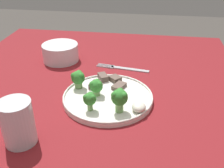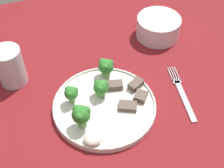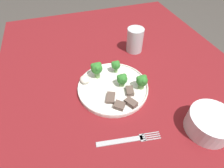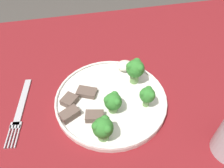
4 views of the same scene
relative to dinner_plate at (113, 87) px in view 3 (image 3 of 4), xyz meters
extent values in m
plane|color=#4C4742|center=(-0.05, 0.06, -0.79)|extent=(8.00, 8.00, 0.00)
cube|color=maroon|center=(-0.05, 0.06, -0.02)|extent=(1.31, 1.01, 0.03)
cylinder|color=brown|center=(-0.64, -0.38, -0.41)|extent=(0.06, 0.06, 0.75)
cylinder|color=brown|center=(-0.64, 0.51, -0.41)|extent=(0.06, 0.06, 0.75)
cylinder|color=white|center=(0.00, 0.00, 0.00)|extent=(0.27, 0.27, 0.01)
torus|color=white|center=(0.00, 0.00, 0.01)|extent=(0.27, 0.27, 0.01)
cube|color=#B2B2B7|center=(0.21, -0.05, -0.01)|extent=(0.04, 0.14, 0.00)
cube|color=#B2B2B7|center=(0.22, 0.02, -0.01)|extent=(0.03, 0.02, 0.00)
cube|color=#B2B2B7|center=(0.23, 0.05, -0.01)|extent=(0.01, 0.05, 0.00)
cube|color=#B2B2B7|center=(0.23, 0.05, -0.01)|extent=(0.01, 0.05, 0.00)
cube|color=#B2B2B7|center=(0.22, 0.05, -0.01)|extent=(0.01, 0.05, 0.00)
cube|color=#B2B2B7|center=(0.21, 0.05, -0.01)|extent=(0.01, 0.05, 0.00)
cylinder|color=silver|center=(0.25, 0.23, 0.02)|extent=(0.14, 0.14, 0.07)
cylinder|color=silver|center=(0.25, 0.23, 0.02)|extent=(0.11, 0.11, 0.05)
cylinder|color=silver|center=(-0.21, 0.17, 0.05)|extent=(0.08, 0.08, 0.11)
cylinder|color=silver|center=(-0.21, 0.17, 0.02)|extent=(0.06, 0.06, 0.06)
cylinder|color=#709E56|center=(-0.08, 0.04, 0.01)|extent=(0.01, 0.01, 0.02)
sphere|color=#337F2D|center=(-0.08, 0.04, 0.04)|extent=(0.04, 0.04, 0.04)
sphere|color=#337F2D|center=(-0.06, 0.04, 0.05)|extent=(0.02, 0.02, 0.02)
sphere|color=#337F2D|center=(-0.08, 0.05, 0.05)|extent=(0.02, 0.02, 0.02)
sphere|color=#337F2D|center=(-0.08, 0.03, 0.05)|extent=(0.02, 0.02, 0.02)
cylinder|color=#709E56|center=(0.00, 0.03, 0.01)|extent=(0.02, 0.02, 0.02)
sphere|color=#337F2D|center=(0.00, 0.03, 0.03)|extent=(0.04, 0.04, 0.04)
sphere|color=#337F2D|center=(0.01, 0.03, 0.04)|extent=(0.02, 0.02, 0.02)
sphere|color=#337F2D|center=(0.00, 0.05, 0.04)|extent=(0.02, 0.02, 0.02)
sphere|color=#337F2D|center=(0.00, 0.02, 0.04)|extent=(0.02, 0.02, 0.02)
cylinder|color=#709E56|center=(-0.07, -0.04, 0.02)|extent=(0.02, 0.02, 0.03)
sphere|color=#337F2D|center=(-0.07, -0.04, 0.05)|extent=(0.05, 0.05, 0.05)
sphere|color=#337F2D|center=(-0.06, -0.04, 0.06)|extent=(0.02, 0.02, 0.02)
sphere|color=#337F2D|center=(-0.08, -0.03, 0.06)|extent=(0.02, 0.02, 0.02)
sphere|color=#337F2D|center=(-0.08, -0.05, 0.06)|extent=(0.02, 0.02, 0.02)
cylinder|color=#709E56|center=(0.04, 0.10, 0.01)|extent=(0.02, 0.02, 0.02)
sphere|color=#337F2D|center=(0.04, 0.10, 0.04)|extent=(0.04, 0.04, 0.04)
sphere|color=#337F2D|center=(0.05, 0.10, 0.05)|extent=(0.02, 0.02, 0.02)
sphere|color=#337F2D|center=(0.03, 0.11, 0.05)|extent=(0.02, 0.02, 0.02)
sphere|color=#337F2D|center=(0.03, 0.09, 0.05)|extent=(0.02, 0.02, 0.02)
cube|color=brown|center=(0.05, -0.03, 0.01)|extent=(0.05, 0.05, 0.01)
cube|color=brown|center=(0.05, 0.05, 0.01)|extent=(0.04, 0.03, 0.02)
cube|color=brown|center=(0.10, 0.03, 0.01)|extent=(0.05, 0.04, 0.02)
cube|color=brown|center=(0.10, -0.01, 0.01)|extent=(0.05, 0.05, 0.02)
ellipsoid|color=silver|center=(-0.06, -0.09, 0.01)|extent=(0.04, 0.04, 0.02)
camera|label=1|loc=(-0.65, -0.11, 0.42)|focal=42.00mm
camera|label=2|loc=(-0.14, -0.48, 0.64)|focal=50.00mm
camera|label=3|loc=(0.43, -0.14, 0.49)|focal=28.00mm
camera|label=4|loc=(0.07, 0.33, 0.40)|focal=35.00mm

